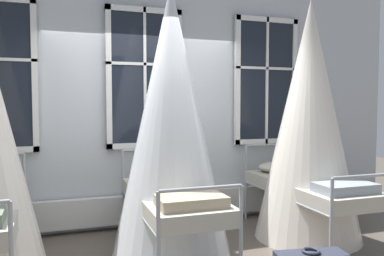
# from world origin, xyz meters

# --- Properties ---
(ground) EXTENTS (16.45, 16.45, 0.00)m
(ground) POSITION_xyz_m (0.00, 0.00, 0.00)
(ground) COLOR brown
(back_wall_with_windows) EXTENTS (7.78, 0.10, 3.36)m
(back_wall_with_windows) POSITION_xyz_m (0.00, 1.17, 1.68)
(back_wall_with_windows) COLOR silver
(back_wall_with_windows) RESTS_ON ground
(window_bank) EXTENTS (4.57, 0.10, 2.79)m
(window_bank) POSITION_xyz_m (0.00, 1.05, 1.17)
(window_bank) COLOR black
(window_bank) RESTS_ON ground
(cot_second) EXTENTS (1.26, 1.87, 2.87)m
(cot_second) POSITION_xyz_m (0.05, -0.01, 1.39)
(cot_second) COLOR #9EA3A8
(cot_second) RESTS_ON ground
(cot_third) EXTENTS (1.26, 1.87, 2.86)m
(cot_third) POSITION_xyz_m (1.76, 0.00, 1.38)
(cot_third) COLOR #9EA3A8
(cot_third) RESTS_ON ground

